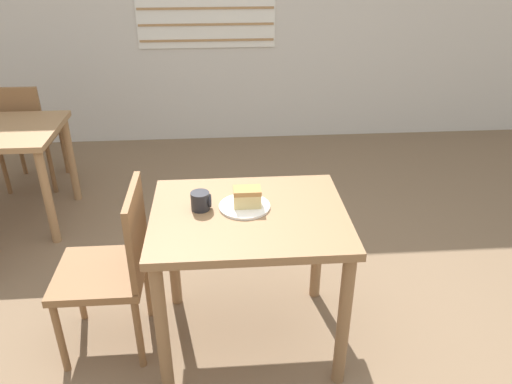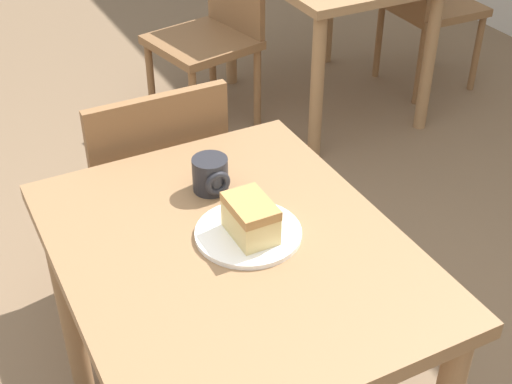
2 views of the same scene
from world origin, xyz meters
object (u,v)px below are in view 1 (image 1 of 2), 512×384
object	(u,v)px
plate	(245,206)
coffee_mug	(201,201)
dining_table_near	(249,236)
chair_near_window	(114,264)
chair_far_opposite	(25,132)
cake_slice	(247,197)

from	to	relation	value
plate	coffee_mug	distance (m)	0.21
dining_table_near	plate	size ratio (longest dim) A/B	3.76
dining_table_near	plate	distance (m)	0.14
coffee_mug	dining_table_near	bearing A→B (deg)	-12.79
chair_near_window	chair_far_opposite	bearing A→B (deg)	-151.26
chair_near_window	cake_slice	bearing A→B (deg)	91.70
chair_near_window	chair_far_opposite	size ratio (longest dim) A/B	1.00
chair_near_window	dining_table_near	bearing A→B (deg)	87.40
chair_near_window	plate	world-z (taller)	chair_near_window
chair_near_window	coffee_mug	distance (m)	0.55
dining_table_near	chair_far_opposite	world-z (taller)	chair_far_opposite
chair_far_opposite	cake_slice	world-z (taller)	chair_far_opposite
chair_far_opposite	coffee_mug	size ratio (longest dim) A/B	9.27
chair_near_window	cake_slice	xyz separation A→B (m)	(0.66, 0.02, 0.34)
cake_slice	coffee_mug	world-z (taller)	cake_slice
coffee_mug	cake_slice	bearing A→B (deg)	-0.14
plate	coffee_mug	xyz separation A→B (m)	(-0.20, 0.00, 0.04)
chair_near_window	coffee_mug	xyz separation A→B (m)	(0.44, 0.02, 0.33)
coffee_mug	plate	bearing A→B (deg)	-0.07
dining_table_near	chair_near_window	xyz separation A→B (m)	(-0.66, 0.03, -0.15)
dining_table_near	chair_near_window	distance (m)	0.68
chair_far_opposite	plate	distance (m)	2.50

